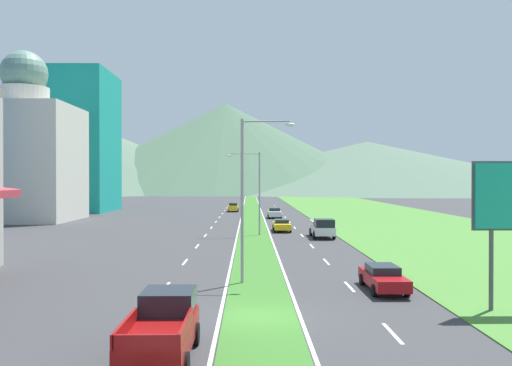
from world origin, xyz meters
The scene contains 42 objects.
ground_plane centered at (0.00, 0.00, 0.00)m, with size 600.00×600.00×0.00m, color #38383A.
grass_median centered at (0.00, 60.00, 0.03)m, with size 3.20×240.00×0.06m, color #387028.
grass_verge_right centered at (20.60, 60.00, 0.03)m, with size 24.00×240.00×0.06m, color #477F33.
lane_dash_left_2 centered at (-5.10, -2.34, 0.01)m, with size 0.16×2.80×0.01m, color silver.
lane_dash_left_3 centered at (-5.10, 6.49, 0.01)m, with size 0.16×2.80×0.01m, color silver.
lane_dash_left_4 centered at (-5.10, 15.32, 0.01)m, with size 0.16×2.80×0.01m, color silver.
lane_dash_left_5 centered at (-5.10, 24.15, 0.01)m, with size 0.16×2.80×0.01m, color silver.
lane_dash_left_6 centered at (-5.10, 32.98, 0.01)m, with size 0.16×2.80×0.01m, color silver.
lane_dash_left_7 centered at (-5.10, 41.81, 0.01)m, with size 0.16×2.80×0.01m, color silver.
lane_dash_left_8 centered at (-5.10, 50.64, 0.01)m, with size 0.16×2.80×0.01m, color silver.
lane_dash_left_9 centered at (-5.10, 59.47, 0.01)m, with size 0.16×2.80×0.01m, color silver.
lane_dash_left_10 centered at (-5.10, 68.30, 0.01)m, with size 0.16×2.80×0.01m, color silver.
lane_dash_left_11 centered at (-5.10, 77.13, 0.01)m, with size 0.16×2.80×0.01m, color silver.
lane_dash_left_12 centered at (-5.10, 85.96, 0.01)m, with size 0.16×2.80×0.01m, color silver.
lane_dash_left_13 centered at (-5.10, 94.79, 0.01)m, with size 0.16×2.80×0.01m, color silver.
lane_dash_right_2 centered at (5.10, -2.34, 0.01)m, with size 0.16×2.80×0.01m, color silver.
lane_dash_right_3 centered at (5.10, 6.49, 0.01)m, with size 0.16×2.80×0.01m, color silver.
lane_dash_right_4 centered at (5.10, 15.32, 0.01)m, with size 0.16×2.80×0.01m, color silver.
lane_dash_right_5 centered at (5.10, 24.15, 0.01)m, with size 0.16×2.80×0.01m, color silver.
lane_dash_right_6 centered at (5.10, 32.98, 0.01)m, with size 0.16×2.80×0.01m, color silver.
lane_dash_right_7 centered at (5.10, 41.81, 0.01)m, with size 0.16×2.80×0.01m, color silver.
lane_dash_right_8 centered at (5.10, 50.64, 0.01)m, with size 0.16×2.80×0.01m, color silver.
lane_dash_right_9 centered at (5.10, 59.47, 0.01)m, with size 0.16×2.80×0.01m, color silver.
lane_dash_right_10 centered at (5.10, 68.30, 0.01)m, with size 0.16×2.80×0.01m, color silver.
lane_dash_right_11 centered at (5.10, 77.13, 0.01)m, with size 0.16×2.80×0.01m, color silver.
lane_dash_right_12 centered at (5.10, 85.96, 0.01)m, with size 0.16×2.80×0.01m, color silver.
lane_dash_right_13 centered at (5.10, 94.79, 0.01)m, with size 0.16×2.80×0.01m, color silver.
edge_line_median_left centered at (-1.75, 60.00, 0.01)m, with size 0.16×240.00×0.01m, color silver.
edge_line_median_right centered at (1.75, 60.00, 0.01)m, with size 0.16×240.00×0.01m, color silver.
domed_building centered at (-32.65, 53.37, 9.50)m, with size 14.12×14.12×24.26m.
midrise_colored centered at (-33.63, 74.94, 12.77)m, with size 15.59×15.59×25.53m, color teal.
hill_far_left centered at (-97.18, 233.29, 20.11)m, with size 194.21×194.21×40.21m, color #516B56.
hill_far_center centered at (-12.15, 239.33, 21.49)m, with size 169.72×169.72×42.99m, color #47664C.
hill_far_right centered at (58.45, 241.74, 12.24)m, with size 209.91×209.91×24.49m, color #516B56.
street_lamp_near centered at (-0.54, 7.44, 5.43)m, with size 3.10×0.46×9.43m.
street_lamp_mid centered at (0.19, 33.02, 5.13)m, with size 3.47×0.51×8.77m.
car_0 centered at (3.37, 57.62, 0.79)m, with size 2.03×4.60×1.54m.
car_1 centered at (3.22, 37.43, 0.71)m, with size 1.98×4.71×1.35m.
car_2 centered at (-3.39, 73.40, 0.80)m, with size 1.89×4.27×1.58m.
car_4 centered at (6.73, 5.50, 0.71)m, with size 1.89×4.72×1.35m.
pickup_truck_0 centered at (-3.37, -4.96, 0.98)m, with size 2.18×5.40×2.00m.
pickup_truck_1 centered at (6.96, 30.79, 0.98)m, with size 2.18×5.40×2.00m.
Camera 1 is at (-0.46, -22.78, 6.02)m, focal length 37.19 mm.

